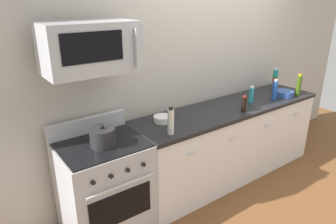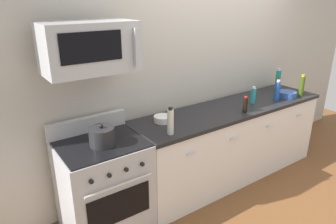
# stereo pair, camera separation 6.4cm
# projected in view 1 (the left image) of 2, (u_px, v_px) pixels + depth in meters

# --- Properties ---
(ground_plane) EXTENTS (6.76, 6.76, 0.00)m
(ground_plane) POSITION_uv_depth(u_px,v_px,m) (226.00, 174.00, 3.92)
(ground_plane) COLOR brown
(back_wall) EXTENTS (5.64, 0.10, 2.70)m
(back_wall) POSITION_uv_depth(u_px,v_px,m) (209.00, 64.00, 3.75)
(back_wall) COLOR #B7B2A8
(back_wall) RESTS_ON ground_plane
(counter_unit) EXTENTS (2.55, 0.66, 0.92)m
(counter_unit) POSITION_uv_depth(u_px,v_px,m) (228.00, 142.00, 3.76)
(counter_unit) COLOR white
(counter_unit) RESTS_ON ground_plane
(range_oven) EXTENTS (0.76, 0.69, 1.07)m
(range_oven) POSITION_uv_depth(u_px,v_px,m) (105.00, 187.00, 2.85)
(range_oven) COLOR #B7BABF
(range_oven) RESTS_ON ground_plane
(microwave) EXTENTS (0.74, 0.44, 0.40)m
(microwave) POSITION_uv_depth(u_px,v_px,m) (90.00, 47.00, 2.43)
(microwave) COLOR #B7BABF
(bottle_sparkling_teal) EXTENTS (0.07, 0.07, 0.30)m
(bottle_sparkling_teal) POSITION_uv_depth(u_px,v_px,m) (275.00, 79.00, 4.20)
(bottle_sparkling_teal) COLOR #197F7A
(bottle_sparkling_teal) RESTS_ON countertop_slab
(bottle_soy_sauce_dark) EXTENTS (0.05, 0.05, 0.18)m
(bottle_soy_sauce_dark) POSITION_uv_depth(u_px,v_px,m) (244.00, 104.00, 3.40)
(bottle_soy_sauce_dark) COLOR black
(bottle_soy_sauce_dark) RESTS_ON countertop_slab
(bottle_hot_sauce_red) EXTENTS (0.05, 0.05, 0.20)m
(bottle_hot_sauce_red) POSITION_uv_depth(u_px,v_px,m) (274.00, 84.00, 4.13)
(bottle_hot_sauce_red) COLOR #B21914
(bottle_hot_sauce_red) RESTS_ON countertop_slab
(bottle_soda_blue) EXTENTS (0.06, 0.06, 0.26)m
(bottle_soda_blue) POSITION_uv_depth(u_px,v_px,m) (275.00, 90.00, 3.78)
(bottle_soda_blue) COLOR #1E4CA5
(bottle_soda_blue) RESTS_ON countertop_slab
(bottle_dish_soap) EXTENTS (0.06, 0.06, 0.20)m
(bottle_dish_soap) POSITION_uv_depth(u_px,v_px,m) (251.00, 95.00, 3.70)
(bottle_dish_soap) COLOR teal
(bottle_dish_soap) RESTS_ON countertop_slab
(bottle_vinegar_white) EXTENTS (0.06, 0.06, 0.26)m
(bottle_vinegar_white) POSITION_uv_depth(u_px,v_px,m) (171.00, 121.00, 2.83)
(bottle_vinegar_white) COLOR silver
(bottle_vinegar_white) RESTS_ON countertop_slab
(bottle_olive_oil) EXTENTS (0.06, 0.06, 0.28)m
(bottle_olive_oil) POSITION_uv_depth(u_px,v_px,m) (299.00, 85.00, 3.95)
(bottle_olive_oil) COLOR #385114
(bottle_olive_oil) RESTS_ON countertop_slab
(bowl_blue_mixing) EXTENTS (0.23, 0.23, 0.07)m
(bowl_blue_mixing) POSITION_uv_depth(u_px,v_px,m) (284.00, 93.00, 3.94)
(bowl_blue_mixing) COLOR #2D519E
(bowl_blue_mixing) RESTS_ON countertop_slab
(bowl_white_ceramic) EXTENTS (0.18, 0.18, 0.06)m
(bowl_white_ceramic) POSITION_uv_depth(u_px,v_px,m) (162.00, 119.00, 3.14)
(bowl_white_ceramic) COLOR white
(bowl_white_ceramic) RESTS_ON countertop_slab
(stockpot) EXTENTS (0.22, 0.22, 0.19)m
(stockpot) POSITION_uv_depth(u_px,v_px,m) (103.00, 137.00, 2.62)
(stockpot) COLOR #262628
(stockpot) RESTS_ON range_oven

